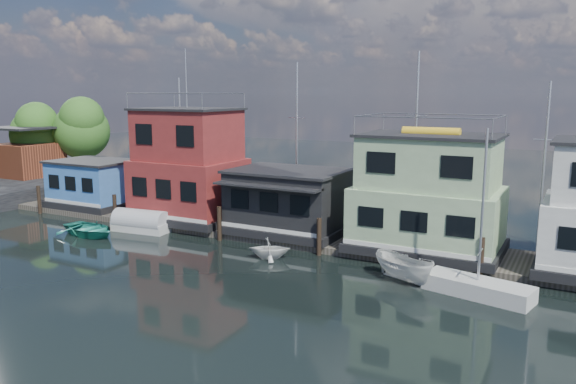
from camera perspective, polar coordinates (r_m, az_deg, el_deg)
The scene contains 15 objects.
ground at distance 26.96m, azimuth -11.30°, elevation -10.39°, with size 160.00×160.00×0.00m, color black.
dock at distance 36.49m, azimuth 0.74°, elevation -4.40°, with size 48.00×5.00×0.40m, color #595147.
houseboat_blue at distance 46.99m, azimuth -19.12°, elevation 0.82°, with size 6.40×4.90×3.66m.
houseboat_red at distance 40.30m, azimuth -10.04°, elevation 2.49°, with size 7.40×5.90×11.86m.
houseboat_dark at distance 36.21m, azimuth 0.04°, elevation -0.92°, with size 7.40×6.10×4.06m.
houseboat_green at distance 32.82m, azimuth 14.04°, elevation -0.37°, with size 8.40×5.90×7.03m.
pilings at distance 34.04m, azimuth -1.93°, elevation -3.91°, with size 42.28×0.28×2.20m.
background_masts at distance 39.27m, azimuth 11.04°, elevation 4.39°, with size 36.40×0.16×12.00m.
shore at distance 58.95m, azimuth -24.86°, elevation 3.60°, with size 12.40×15.72×8.24m.
dinghy_white at distance 32.01m, azimuth -1.88°, elevation -5.72°, with size 2.03×2.35×1.24m, color silver.
red_kayak at distance 28.28m, azimuth 17.60°, elevation -9.23°, with size 0.43×0.43×2.95m, color #B32113.
tarp_runabout at distance 39.42m, azimuth -14.71°, elevation -3.03°, with size 4.13×2.02×1.62m.
dinghy_teal at distance 39.30m, azimuth -19.52°, elevation -3.55°, with size 3.14×4.39×0.91m, color #238272.
motorboat at distance 28.71m, azimuth 11.74°, elevation -7.58°, with size 1.42×3.78×1.46m, color silver.
day_sailer at distance 27.86m, azimuth 18.71°, elevation -9.09°, with size 5.18×2.68×7.79m.
Camera 1 is at (16.26, -19.35, 9.38)m, focal length 35.00 mm.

